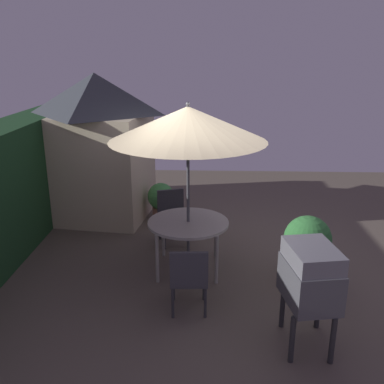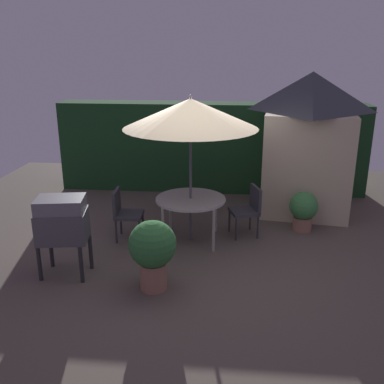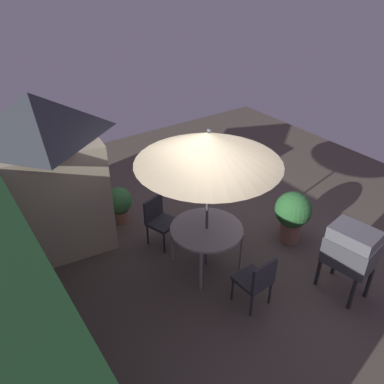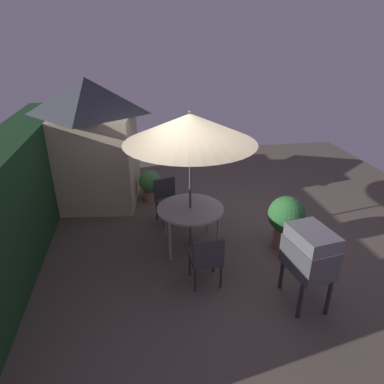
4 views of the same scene
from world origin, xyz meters
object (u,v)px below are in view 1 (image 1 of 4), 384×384
object	(u,v)px
bbq_grill	(310,277)
patio_table	(188,225)
garden_shed	(99,146)
patio_umbrella	(188,124)
chair_far_side	(189,276)
potted_plant_by_shed	(161,199)
chair_near_shed	(172,213)
potted_plant_by_grill	(307,244)

from	to	relation	value
bbq_grill	patio_table	bearing A→B (deg)	39.16
patio_table	bbq_grill	distance (m)	2.22
garden_shed	patio_umbrella	bearing A→B (deg)	-140.08
chair_far_side	potted_plant_by_shed	bearing A→B (deg)	12.30
bbq_grill	chair_near_shed	world-z (taller)	bbq_grill
bbq_grill	potted_plant_by_shed	distance (m)	4.26
patio_table	potted_plant_by_shed	bearing A→B (deg)	17.34
potted_plant_by_grill	chair_far_side	bearing A→B (deg)	116.47
patio_table	potted_plant_by_shed	xyz separation A→B (m)	(2.01, 0.63, -0.29)
potted_plant_by_shed	chair_near_shed	bearing A→B (deg)	-163.17
potted_plant_by_grill	chair_near_shed	bearing A→B (deg)	55.85
patio_table	patio_umbrella	distance (m)	1.50
potted_plant_by_grill	potted_plant_by_shed	bearing A→B (deg)	44.23
potted_plant_by_grill	bbq_grill	bearing A→B (deg)	168.46
patio_table	patio_umbrella	xyz separation A→B (m)	(0.00, 0.00, 1.50)
chair_near_shed	potted_plant_by_grill	size ratio (longest dim) A/B	0.89
patio_umbrella	bbq_grill	world-z (taller)	patio_umbrella
patio_umbrella	chair_near_shed	size ratio (longest dim) A/B	2.79
potted_plant_by_shed	patio_table	bearing A→B (deg)	-162.66
chair_far_side	garden_shed	bearing A→B (deg)	29.52
bbq_grill	potted_plant_by_grill	size ratio (longest dim) A/B	1.19
chair_near_shed	patio_umbrella	bearing A→B (deg)	-162.16
potted_plant_by_shed	potted_plant_by_grill	bearing A→B (deg)	-135.77
chair_near_shed	potted_plant_by_grill	world-z (taller)	potted_plant_by_grill
garden_shed	bbq_grill	world-z (taller)	garden_shed
bbq_grill	chair_near_shed	bearing A→B (deg)	32.33
garden_shed	chair_far_side	world-z (taller)	garden_shed
garden_shed	bbq_grill	distance (m)	5.10
chair_far_side	chair_near_shed	bearing A→B (deg)	10.11
chair_near_shed	patio_table	bearing A→B (deg)	-162.16
garden_shed	patio_umbrella	size ratio (longest dim) A/B	1.11
bbq_grill	potted_plant_by_shed	size ratio (longest dim) A/B	1.63
patio_umbrella	potted_plant_by_grill	distance (m)	2.35
potted_plant_by_shed	potted_plant_by_grill	xyz separation A→B (m)	(-2.36, -2.30, 0.19)
bbq_grill	chair_far_side	distance (m)	1.48
garden_shed	chair_near_shed	bearing A→B (deg)	-128.21
chair_near_shed	potted_plant_by_shed	xyz separation A→B (m)	(1.01, 0.31, -0.11)
garden_shed	patio_table	distance (m)	2.94
patio_umbrella	potted_plant_by_shed	xyz separation A→B (m)	(2.01, 0.63, -1.79)
garden_shed	chair_far_side	bearing A→B (deg)	-150.48
chair_far_side	patio_umbrella	bearing A→B (deg)	3.09
patio_umbrella	chair_far_side	world-z (taller)	patio_umbrella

